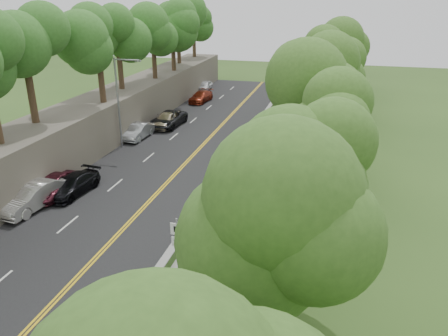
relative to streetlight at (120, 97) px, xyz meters
The scene contains 25 objects.
ground 18.08m from the streetlight, 53.23° to the right, with size 140.00×140.00×0.00m, color #33511E.
road 6.93m from the streetlight, 11.17° to the left, with size 11.20×66.00×0.04m, color black.
sidewalk 13.84m from the streetlight, ahead, with size 4.20×66.00×0.05m, color gray.
jersey_barrier 11.60m from the streetlight, ahead, with size 0.42×66.00×0.60m, color #7DE53B.
rock_embankment 4.15m from the streetlight, 161.78° to the left, with size 5.00×66.00×4.00m, color #595147.
chainlink_fence 15.58m from the streetlight, ahead, with size 0.04×66.00×2.00m, color slate.
trees_embankment 6.46m from the streetlight, 158.49° to the left, with size 6.40×66.00×13.00m, color #397628, non-canonical shape.
trees_fenceside 17.65m from the streetlight, ahead, with size 7.00×66.00×14.00m, color #467428, non-canonical shape.
streetlight is the anchor object (origin of this frame).
signpost 20.72m from the streetlight, 55.92° to the right, with size 0.62×0.09×3.10m.
construction_barrel 17.70m from the streetlight, 31.03° to the left, with size 0.62×0.62×1.02m, color orange.
concrete_block 21.86m from the streetlight, 46.50° to the right, with size 1.12×0.84×0.75m, color slate.
car_1 13.18m from the streetlight, 90.62° to the right, with size 1.74×5.00×1.65m, color beige.
car_2 11.24m from the streetlight, 90.75° to the right, with size 2.24×4.86×1.35m, color #521B28.
car_3 10.81m from the streetlight, 83.27° to the right, with size 1.86×4.56×1.32m, color black.
car_4 8.05m from the streetlight, 78.13° to the left, with size 1.92×4.77×1.63m, color tan.
car_5 4.70m from the streetlight, 85.02° to the left, with size 1.50×4.29×1.41m, color #A1A5A8.
car_6 8.32m from the streetlight, 78.57° to the left, with size 2.52×5.46×1.52m, color black.
car_7 19.03m from the streetlight, 85.50° to the left, with size 1.90×4.67×1.35m, color maroon.
car_8 25.87m from the streetlight, 90.31° to the left, with size 1.57×3.90×1.33m, color white.
painter_0 14.55m from the streetlight, 35.11° to the right, with size 0.85×0.55×1.73m, color yellow.
painter_1 15.50m from the streetlight, 37.69° to the right, with size 0.65×0.43×1.79m, color white.
painter_2 16.16m from the streetlight, 40.82° to the right, with size 0.91×0.71×1.88m, color black.
painter_3 16.39m from the streetlight, 44.38° to the right, with size 1.13×0.65×1.75m, color brown.
person_far 15.87m from the streetlight, 18.07° to the left, with size 0.99×0.41×1.69m, color black.
Camera 1 is at (7.87, -20.09, 13.09)m, focal length 35.00 mm.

